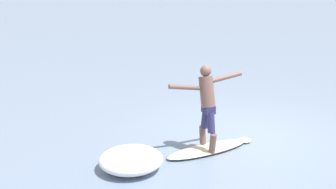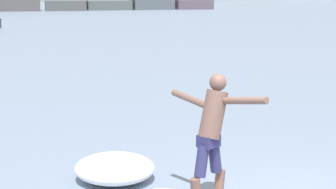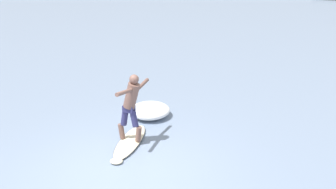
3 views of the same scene
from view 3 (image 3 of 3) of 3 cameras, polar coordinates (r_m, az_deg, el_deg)
The scene contains 4 objects.
ground_plane at distance 7.12m, azimuth -7.95°, elevation -13.05°, with size 200.00×200.00×0.00m, color #7587A3.
surfboard at distance 8.14m, azimuth -6.66°, elevation -8.18°, with size 1.56×1.86×0.23m.
surfer at distance 7.73m, azimuth -6.43°, elevation -1.41°, with size 0.85×1.42×1.68m.
wave_foam_at_tail at distance 9.57m, azimuth -3.17°, elevation -2.76°, with size 1.67×1.68×0.38m.
Camera 3 is at (5.13, -3.14, 3.81)m, focal length 35.00 mm.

